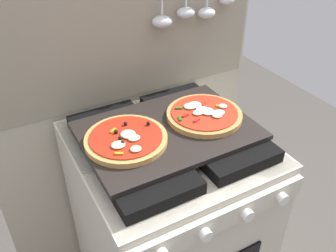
{
  "coord_description": "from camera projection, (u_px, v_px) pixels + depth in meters",
  "views": [
    {
      "loc": [
        -0.46,
        -0.83,
        1.58
      ],
      "look_at": [
        0.0,
        0.0,
        0.93
      ],
      "focal_mm": 39.05,
      "sensor_mm": 36.0,
      "label": 1
    }
  ],
  "objects": [
    {
      "name": "baking_tray",
      "position": [
        168.0,
        131.0,
        1.17
      ],
      "size": [
        0.54,
        0.38,
        0.02
      ],
      "primitive_type": "cube",
      "color": "black",
      "rests_on": "stove"
    },
    {
      "name": "stove",
      "position": [
        168.0,
        227.0,
        1.42
      ],
      "size": [
        0.6,
        0.64,
        0.9
      ],
      "color": "beige",
      "rests_on": "ground_plane"
    },
    {
      "name": "pizza_right",
      "position": [
        204.0,
        114.0,
        1.21
      ],
      "size": [
        0.25,
        0.25,
        0.03
      ],
      "color": "#C18947",
      "rests_on": "baking_tray"
    },
    {
      "name": "kitchen_backsplash",
      "position": [
        129.0,
        113.0,
        1.48
      ],
      "size": [
        1.1,
        0.09,
        1.55
      ],
      "color": "#B2A893",
      "rests_on": "ground_plane"
    },
    {
      "name": "pizza_left",
      "position": [
        126.0,
        139.0,
        1.09
      ],
      "size": [
        0.25,
        0.25,
        0.03
      ],
      "color": "tan",
      "rests_on": "baking_tray"
    }
  ]
}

